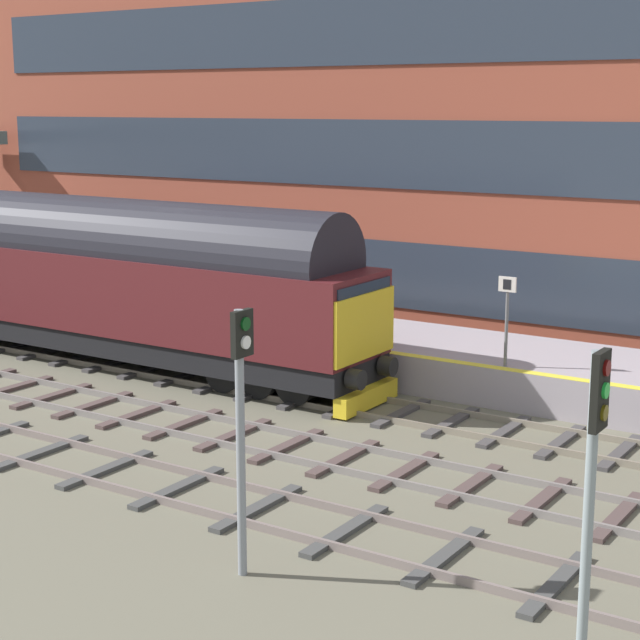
# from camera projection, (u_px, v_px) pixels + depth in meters

# --- Properties ---
(ground_plane) EXTENTS (140.00, 140.00, 0.00)m
(ground_plane) POSITION_uv_depth(u_px,v_px,m) (207.00, 380.00, 27.93)
(ground_plane) COLOR #696553
(ground_plane) RESTS_ON ground
(track_main) EXTENTS (2.50, 60.00, 0.15)m
(track_main) POSITION_uv_depth(u_px,v_px,m) (207.00, 378.00, 27.92)
(track_main) COLOR gray
(track_main) RESTS_ON ground
(track_adjacent_west) EXTENTS (2.50, 60.00, 0.15)m
(track_adjacent_west) POSITION_uv_depth(u_px,v_px,m) (115.00, 409.00, 25.07)
(track_adjacent_west) COLOR gray
(track_adjacent_west) RESTS_ON ground
(track_adjacent_far_west) EXTENTS (2.50, 60.00, 0.15)m
(track_adjacent_far_west) POSITION_uv_depth(u_px,v_px,m) (10.00, 444.00, 22.47)
(track_adjacent_far_west) COLOR gray
(track_adjacent_far_west) RESTS_ON ground
(station_platform) EXTENTS (4.00, 44.00, 1.01)m
(station_platform) POSITION_uv_depth(u_px,v_px,m) (285.00, 337.00, 30.78)
(station_platform) COLOR #A298A0
(station_platform) RESTS_ON ground
(station_building) EXTENTS (5.04, 33.73, 18.37)m
(station_building) POSITION_uv_depth(u_px,v_px,m) (404.00, 41.00, 33.77)
(station_building) COLOR brown
(station_building) RESTS_ON ground
(diesel_locomotive) EXTENTS (2.74, 17.78, 4.68)m
(diesel_locomotive) POSITION_uv_depth(u_px,v_px,m) (99.00, 275.00, 29.48)
(diesel_locomotive) COLOR black
(diesel_locomotive) RESTS_ON ground
(signal_post_near) EXTENTS (0.44, 0.22, 4.28)m
(signal_post_near) POSITION_uv_depth(u_px,v_px,m) (593.00, 471.00, 12.93)
(signal_post_near) COLOR gray
(signal_post_near) RESTS_ON ground
(signal_post_mid) EXTENTS (0.44, 0.22, 4.21)m
(signal_post_mid) POSITION_uv_depth(u_px,v_px,m) (241.00, 412.00, 15.86)
(signal_post_mid) COLOR gray
(signal_post_mid) RESTS_ON ground
(platform_number_sign) EXTENTS (0.10, 0.44, 2.18)m
(platform_number_sign) POSITION_uv_depth(u_px,v_px,m) (507.00, 308.00, 25.00)
(platform_number_sign) COLOR slate
(platform_number_sign) RESTS_ON station_platform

